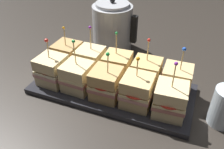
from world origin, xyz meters
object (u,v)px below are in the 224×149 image
object	(u,v)px
sandwich_back_center	(117,67)
sandwich_front_left	(78,77)
sandwich_front_far_left	(52,70)
sandwich_front_right	(137,91)
sandwich_back_far_left	(68,56)
kettle_steel	(113,27)
sandwich_front_center	(106,84)
sandwich_back_left	(91,62)
sandwich_back_far_right	(176,81)
sandwich_front_far_right	(170,100)
sandwich_back_right	(146,74)
serving_platter	(112,89)

from	to	relation	value
sandwich_back_center	sandwich_front_left	bearing A→B (deg)	-136.59
sandwich_front_far_left	sandwich_front_right	size ratio (longest dim) A/B	1.01
sandwich_back_far_left	kettle_steel	xyz separation A→B (m)	(0.08, 0.22, 0.03)
sandwich_front_center	sandwich_back_far_left	distance (m)	0.21
sandwich_front_left	sandwich_back_left	xyz separation A→B (m)	(0.00, 0.09, 0.00)
sandwich_back_far_right	sandwich_back_left	bearing A→B (deg)	-179.71
sandwich_back_far_left	sandwich_front_far_left	bearing A→B (deg)	-90.76
sandwich_front_far_left	sandwich_front_far_right	bearing A→B (deg)	-0.79
sandwich_back_far_left	sandwich_back_right	world-z (taller)	sandwich_back_right
sandwich_back_far_left	sandwich_back_far_right	bearing A→B (deg)	-0.28
sandwich_front_left	sandwich_front_right	world-z (taller)	sandwich_front_left
sandwich_front_far_left	sandwich_front_right	bearing A→B (deg)	-0.17
sandwich_front_far_left	sandwich_front_center	size ratio (longest dim) A/B	0.99
sandwich_back_far_left	sandwich_back_left	size ratio (longest dim) A/B	0.92
sandwich_front_center	sandwich_back_center	xyz separation A→B (m)	(-0.00, 0.10, -0.00)
sandwich_front_far_right	sandwich_back_far_right	size ratio (longest dim) A/B	1.05
sandwich_front_far_right	sandwich_back_right	distance (m)	0.13
sandwich_front_left	sandwich_back_far_left	xyz separation A→B (m)	(-0.09, 0.09, 0.00)
sandwich_front_far_right	kettle_steel	bearing A→B (deg)	132.35
sandwich_front_right	sandwich_back_right	xyz separation A→B (m)	(0.00, 0.09, -0.00)
sandwich_back_left	sandwich_back_center	world-z (taller)	sandwich_back_left
sandwich_back_far_right	sandwich_back_far_left	bearing A→B (deg)	179.72
sandwich_back_left	sandwich_back_right	bearing A→B (deg)	-0.41
sandwich_back_left	sandwich_back_center	size ratio (longest dim) A/B	1.03
sandwich_back_right	sandwich_back_far_right	world-z (taller)	sandwich_back_right
sandwich_front_far_left	sandwich_back_left	size ratio (longest dim) A/B	0.90
serving_platter	sandwich_back_far_right	bearing A→B (deg)	14.10
sandwich_front_left	sandwich_back_far_right	size ratio (longest dim) A/B	1.05
serving_platter	sandwich_back_center	world-z (taller)	sandwich_back_center
sandwich_front_center	sandwich_front_far_right	size ratio (longest dim) A/B	0.93
sandwich_front_far_left	sandwich_back_left	distance (m)	0.13
sandwich_back_right	kettle_steel	distance (m)	0.31
sandwich_back_left	sandwich_front_right	bearing A→B (deg)	-25.83
sandwich_front_right	sandwich_front_far_right	distance (m)	0.09
kettle_steel	sandwich_back_far_left	bearing A→B (deg)	-110.10
sandwich_front_far_left	sandwich_back_far_left	distance (m)	0.10
sandwich_front_center	sandwich_back_center	bearing A→B (deg)	90.57
sandwich_back_far_left	sandwich_back_far_right	distance (m)	0.38
sandwich_back_center	sandwich_front_far_right	bearing A→B (deg)	-27.23
sandwich_front_far_right	kettle_steel	xyz separation A→B (m)	(-0.30, 0.33, 0.03)
sandwich_back_left	sandwich_back_center	distance (m)	0.10
sandwich_front_left	sandwich_front_center	xyz separation A→B (m)	(0.10, -0.00, 0.00)
sandwich_front_far_right	sandwich_back_left	distance (m)	0.30
sandwich_front_far_right	sandwich_front_left	bearing A→B (deg)	178.81
sandwich_front_right	sandwich_back_far_right	xyz separation A→B (m)	(0.10, 0.09, -0.00)
sandwich_front_far_right	sandwich_back_far_right	bearing A→B (deg)	89.19
sandwich_front_center	sandwich_front_right	xyz separation A→B (m)	(0.09, 0.00, -0.00)
sandwich_front_left	sandwich_front_right	xyz separation A→B (m)	(0.19, -0.00, 0.00)
sandwich_front_right	sandwich_back_center	xyz separation A→B (m)	(-0.10, 0.09, -0.00)
serving_platter	sandwich_back_right	size ratio (longest dim) A/B	3.08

